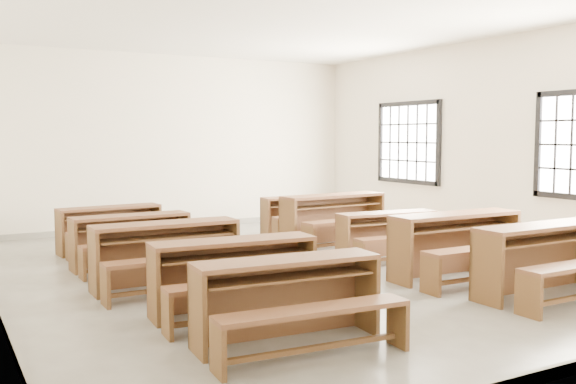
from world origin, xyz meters
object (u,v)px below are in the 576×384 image
desk_set_4 (111,226)px  desk_set_3 (132,237)px  desk_set_2 (168,250)px  desk_set_5 (546,255)px  desk_set_6 (459,240)px  desk_set_9 (304,212)px  desk_set_1 (236,271)px  desk_set_8 (335,215)px  desk_set_7 (389,232)px  desk_set_0 (290,295)px

desk_set_4 → desk_set_3: bearing=-97.2°
desk_set_2 → desk_set_5: 4.14m
desk_set_4 → desk_set_6: 5.01m
desk_set_5 → desk_set_9: (-0.07, 4.98, -0.06)m
desk_set_1 → desk_set_8: desk_set_8 is taller
desk_set_5 → desk_set_7: (-0.17, 2.48, -0.07)m
desk_set_1 → desk_set_3: size_ratio=1.07×
desk_set_5 → desk_set_7: bearing=93.0°
desk_set_5 → desk_set_1: bearing=162.1°
desk_set_1 → desk_set_6: size_ratio=0.95×
desk_set_2 → desk_set_0: bearing=-84.3°
desk_set_6 → desk_set_0: bearing=-158.3°
desk_set_3 → desk_set_4: bearing=86.5°
desk_set_2 → desk_set_8: size_ratio=0.91×
desk_set_2 → desk_set_7: size_ratio=1.09×
desk_set_7 → desk_set_8: (0.01, 1.37, 0.08)m
desk_set_7 → desk_set_9: (0.10, 2.50, 0.00)m
desk_set_0 → desk_set_7: size_ratio=1.07×
desk_set_7 → desk_set_0: bearing=-134.8°
desk_set_5 → desk_set_4: bearing=123.8°
desk_set_6 → desk_set_9: 3.87m
desk_set_5 → desk_set_6: (-0.19, 1.11, 0.01)m
desk_set_3 → desk_set_5: desk_set_5 is taller
desk_set_6 → desk_set_4: bearing=130.6°
desk_set_5 → desk_set_7: desk_set_5 is taller
desk_set_0 → desk_set_3: (-0.28, 3.73, -0.01)m
desk_set_5 → desk_set_6: bearing=98.6°
desk_set_3 → desk_set_6: size_ratio=0.89×
desk_set_7 → desk_set_5: bearing=-81.1°
desk_set_0 → desk_set_9: 5.93m
desk_set_0 → desk_set_3: bearing=98.0°
desk_set_7 → desk_set_1: bearing=-148.5°
desk_set_3 → desk_set_6: bearing=-40.0°
desk_set_8 → desk_set_9: 1.13m
desk_set_4 → desk_set_2: bearing=-95.7°
desk_set_2 → desk_set_6: bearing=-20.6°
desk_set_0 → desk_set_9: (3.12, 5.04, -0.03)m
desk_set_0 → desk_set_8: bearing=56.2°
desk_set_3 → desk_set_5: (3.46, -3.67, 0.05)m
desk_set_1 → desk_set_2: bearing=103.8°
desk_set_0 → desk_set_7: bearing=44.0°
desk_set_6 → desk_set_1: bearing=-177.0°
desk_set_4 → desk_set_5: (3.43, -4.93, 0.06)m
desk_set_1 → desk_set_7: bearing=30.5°
desk_set_0 → desk_set_3: size_ratio=1.05×
desk_set_6 → desk_set_3: bearing=142.4°
desk_set_4 → desk_set_8: (3.26, -1.08, 0.07)m
desk_set_1 → desk_set_3: 2.70m
desk_set_5 → desk_set_7: 2.49m
desk_set_1 → desk_set_4: size_ratio=1.06×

